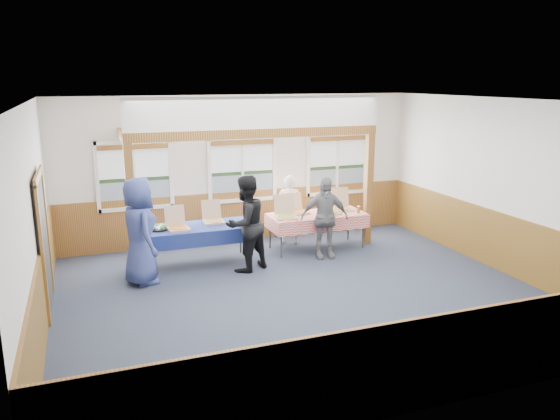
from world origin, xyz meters
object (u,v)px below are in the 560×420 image
object	(u,v)px
table_left	(198,229)
person_grey	(324,218)
man_blue	(139,231)
woman_white	(289,210)
table_right	(317,216)
woman_black	(246,224)

from	to	relation	value
table_left	person_grey	xyz separation A→B (m)	(2.46, -0.49, 0.12)
man_blue	person_grey	xyz separation A→B (m)	(3.63, 0.20, -0.12)
woman_white	man_blue	world-z (taller)	man_blue
person_grey	table_right	bearing A→B (deg)	91.78
man_blue	woman_white	bearing A→B (deg)	-79.73
man_blue	woman_black	bearing A→B (deg)	-101.46
table_right	woman_white	xyz separation A→B (m)	(-0.42, 0.53, 0.06)
table_left	table_right	size ratio (longest dim) A/B	1.01
woman_white	woman_black	bearing A→B (deg)	68.17
table_right	man_blue	world-z (taller)	man_blue
table_left	woman_black	distance (m)	1.04
table_right	man_blue	xyz separation A→B (m)	(-3.73, -0.79, 0.24)
table_left	table_right	xyz separation A→B (m)	(2.57, 0.11, -0.00)
table_left	man_blue	bearing A→B (deg)	-153.73
woman_white	man_blue	size ratio (longest dim) A/B	0.81
table_left	woman_white	world-z (taller)	woman_white
person_grey	table_left	bearing A→B (deg)	-179.79
person_grey	woman_black	bearing A→B (deg)	-162.08
table_left	table_right	distance (m)	2.57
table_left	man_blue	world-z (taller)	man_blue
woman_white	woman_black	world-z (taller)	woman_black
table_right	table_left	bearing A→B (deg)	175.82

